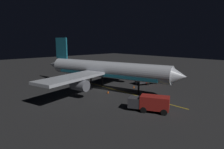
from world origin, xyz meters
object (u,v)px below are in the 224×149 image
object	(u,v)px
baggage_truck	(150,103)
airliner	(103,70)
traffic_cone_near_left	(129,98)
traffic_cone_near_right	(134,87)
traffic_cone_under_wing	(108,92)
ground_crew_worker	(137,103)
catering_truck	(148,79)

from	to	relation	value
baggage_truck	airliner	bearing A→B (deg)	-104.64
traffic_cone_near_left	traffic_cone_near_right	xyz separation A→B (m)	(-6.98, -4.79, 0.00)
traffic_cone_near_left	traffic_cone_near_right	world-z (taller)	same
traffic_cone_near_right	traffic_cone_near_left	bearing A→B (deg)	34.44
baggage_truck	traffic_cone_under_wing	size ratio (longest dim) A/B	11.36
traffic_cone_near_right	traffic_cone_under_wing	distance (m)	7.18
traffic_cone_near_right	ground_crew_worker	bearing A→B (deg)	42.15
traffic_cone_near_left	catering_truck	bearing A→B (deg)	-157.86
traffic_cone_near_left	traffic_cone_near_right	size ratio (longest dim) A/B	1.00
traffic_cone_near_right	traffic_cone_under_wing	bearing A→B (deg)	-6.48
traffic_cone_near_left	ground_crew_worker	bearing A→B (deg)	55.14
airliner	catering_truck	xyz separation A→B (m)	(-11.02, 3.94, -2.96)
baggage_truck	traffic_cone_under_wing	bearing A→B (deg)	-100.24
ground_crew_worker	traffic_cone_near_right	xyz separation A→B (m)	(-9.87, -8.93, -0.64)
airliner	traffic_cone_under_wing	distance (m)	5.60
catering_truck	traffic_cone_under_wing	world-z (taller)	catering_truck
baggage_truck	traffic_cone_under_wing	distance (m)	11.97
baggage_truck	catering_truck	distance (m)	18.80
baggage_truck	traffic_cone_under_wing	xyz separation A→B (m)	(-2.12, -11.74, -0.99)
airliner	traffic_cone_near_right	xyz separation A→B (m)	(-5.26, 4.33, -3.93)
airliner	traffic_cone_near_left	xyz separation A→B (m)	(1.71, 9.12, -3.93)
catering_truck	airliner	bearing A→B (deg)	-19.66
catering_truck	baggage_truck	bearing A→B (deg)	37.03
baggage_truck	traffic_cone_near_left	size ratio (longest dim) A/B	11.36
traffic_cone_near_left	traffic_cone_under_wing	world-z (taller)	same
airliner	catering_truck	bearing A→B (deg)	160.34
catering_truck	traffic_cone_near_left	xyz separation A→B (m)	(12.74, 5.18, -0.97)
traffic_cone_under_wing	traffic_cone_near_left	bearing A→B (deg)	91.56
ground_crew_worker	traffic_cone_near_right	world-z (taller)	ground_crew_worker
traffic_cone_near_left	traffic_cone_near_right	bearing A→B (deg)	-145.56
traffic_cone_near_right	traffic_cone_under_wing	size ratio (longest dim) A/B	1.00
catering_truck	ground_crew_worker	xyz separation A→B (m)	(15.63, 9.33, -0.33)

